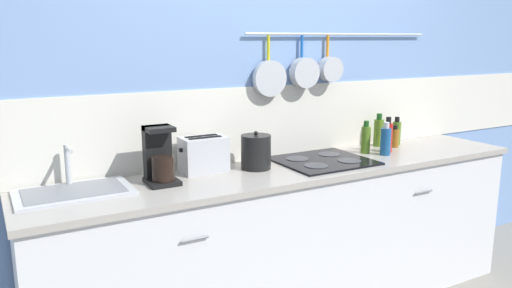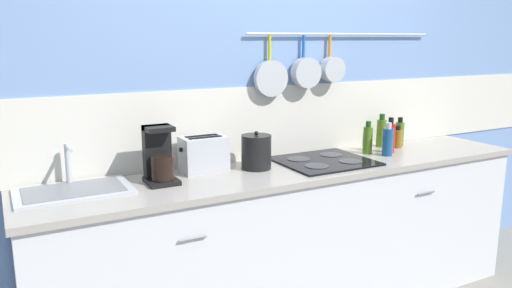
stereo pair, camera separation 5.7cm
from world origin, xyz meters
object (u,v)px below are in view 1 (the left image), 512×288
Objects in this scene: toaster at (204,154)px; bottle_olive_oil at (396,132)px; kettle at (256,152)px; bottle_dish_soap at (366,139)px; bottle_hot_sauce at (386,141)px; coffee_maker at (160,159)px; bottle_cooking_wine at (395,137)px; bottle_sesame_oil at (379,132)px; bottle_vinegar at (388,137)px.

bottle_olive_oil is (1.48, 0.02, -0.01)m from toaster.
bottle_dish_soap is (0.82, -0.00, -0.00)m from kettle.
bottle_olive_oil is at bearing 34.66° from bottle_hot_sauce.
bottle_dish_soap is 1.09× the size of bottle_olive_oil.
bottle_hot_sauce is at bearing -3.75° from coffee_maker.
toaster reaches higher than bottle_cooking_wine.
bottle_olive_oil is at bearing -8.20° from bottle_sesame_oil.
bottle_vinegar reaches higher than bottle_sesame_oil.
bottle_cooking_wine is at bearing 8.75° from bottle_dish_soap.
toaster is 1.34m from bottle_sesame_oil.
coffee_maker is 1.54m from bottle_vinegar.
bottle_dish_soap is at bearing 0.31° from coffee_maker.
toaster reaches higher than bottle_olive_oil.
bottle_cooking_wine is (0.08, -0.08, -0.03)m from bottle_sesame_oil.
coffee_maker reaches higher than bottle_vinegar.
coffee_maker reaches higher than toaster.
kettle is at bearing 179.82° from bottle_dish_soap.
toaster is 1.27m from bottle_vinegar.
toaster is 1.18× the size of bottle_sesame_oil.
bottle_cooking_wine is 0.77× the size of bottle_olive_oil.
coffee_maker reaches higher than bottle_cooking_wine.
bottle_hot_sauce is (0.08, -0.10, -0.00)m from bottle_dish_soap.
toaster is 1.15× the size of bottle_vinegar.
coffee_maker is 1.62m from bottle_sesame_oil.
toaster is at bearing 171.08° from bottle_hot_sauce.
bottle_dish_soap is 0.13m from bottle_hot_sauce.
bottle_dish_soap is at bearing -0.18° from kettle.
bottle_cooking_wine is at bearing 30.69° from bottle_vinegar.
bottle_hot_sauce is (0.89, -0.11, -0.00)m from kettle.
bottle_dish_soap is 0.16m from bottle_vinegar.
bottle_dish_soap is (1.11, -0.08, -0.01)m from toaster.
bottle_hot_sauce is 0.27m from bottle_cooking_wine.
bottle_dish_soap is 0.92× the size of bottle_vinegar.
bottle_cooking_wine is at bearing 33.48° from bottle_hot_sauce.
bottle_sesame_oil is at bearing 28.85° from bottle_dish_soap.
bottle_hot_sauce is at bearing -123.47° from bottle_sesame_oil.
coffee_maker is 1.77m from bottle_olive_oil.
bottle_dish_soap is 1.41× the size of bottle_cooking_wine.
kettle is (0.29, -0.08, -0.00)m from toaster.
bottle_olive_oil is (1.19, 0.10, -0.01)m from kettle.
bottle_vinegar is 0.27m from bottle_olive_oil.
kettle is 1.12m from bottle_cooking_wine.
toaster is at bearing 164.66° from kettle.
bottle_cooking_wine is (1.41, -0.04, -0.03)m from toaster.
kettle reaches higher than bottle_cooking_wine.
coffee_maker is at bearing 178.67° from bottle_vinegar.
bottle_vinegar reaches higher than kettle.
bottle_sesame_oil reaches higher than bottle_dish_soap.
bottle_sesame_oil is 0.11m from bottle_cooking_wine.
kettle is 1.45× the size of bottle_cooking_wine.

